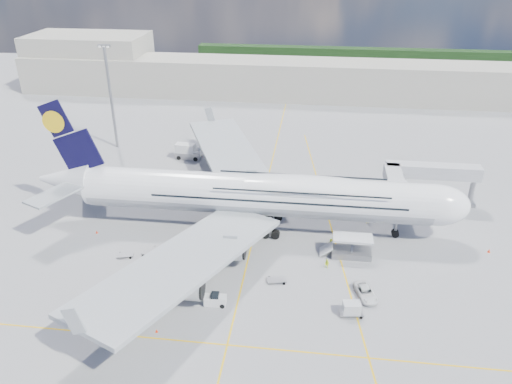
# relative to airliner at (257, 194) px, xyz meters

# --- Properties ---
(ground) EXTENTS (300.00, 300.00, 0.00)m
(ground) POSITION_rel_airliner_xyz_m (-0.26, -10.00, -6.87)
(ground) COLOR gray
(ground) RESTS_ON ground
(taxi_line_main) EXTENTS (0.25, 220.00, 0.01)m
(taxi_line_main) POSITION_rel_airliner_xyz_m (-0.26, -10.00, -6.86)
(taxi_line_main) COLOR #EAB40C
(taxi_line_main) RESTS_ON ground
(taxi_line_cross) EXTENTS (120.00, 0.25, 0.01)m
(taxi_line_cross) POSITION_rel_airliner_xyz_m (-0.26, -30.00, -6.86)
(taxi_line_cross) COLOR #EAB40C
(taxi_line_cross) RESTS_ON ground
(taxi_line_diag) EXTENTS (14.16, 99.06, 0.01)m
(taxi_line_diag) POSITION_rel_airliner_xyz_m (13.74, -0.00, -6.86)
(taxi_line_diag) COLOR #EAB40C
(taxi_line_diag) RESTS_ON ground
(airliner) EXTENTS (77.26, 79.15, 23.71)m
(airliner) POSITION_rel_airliner_xyz_m (0.00, 0.00, 0.00)
(airliner) COLOR white
(airliner) RESTS_ON ground
(jet_bridge) EXTENTS (18.80, 12.10, 8.50)m
(jet_bridge) POSITION_rel_airliner_xyz_m (29.55, 10.94, -0.02)
(jet_bridge) COLOR #B7B7BC
(jet_bridge) RESTS_ON ground
(cargo_loader) EXTENTS (8.53, 3.20, 3.67)m
(cargo_loader) POSITION_rel_airliner_xyz_m (16.56, -7.11, -5.62)
(cargo_loader) COLOR silver
(cargo_loader) RESTS_ON ground
(light_mast) EXTENTS (3.00, 0.70, 25.50)m
(light_mast) POSITION_rel_airliner_xyz_m (-40.26, 35.00, 6.34)
(light_mast) COLOR gray
(light_mast) RESTS_ON ground
(terminal) EXTENTS (180.00, 16.00, 12.00)m
(terminal) POSITION_rel_airliner_xyz_m (-0.26, 85.00, -0.87)
(terminal) COLOR #B2AD9E
(terminal) RESTS_ON ground
(hangar) EXTENTS (40.00, 22.00, 18.00)m
(hangar) POSITION_rel_airliner_xyz_m (-70.26, 90.00, 2.13)
(hangar) COLOR #B2AD9E
(hangar) RESTS_ON ground
(tree_line) EXTENTS (160.00, 6.00, 8.00)m
(tree_line) POSITION_rel_airliner_xyz_m (39.74, 130.00, -2.87)
(tree_line) COLOR #193814
(tree_line) RESTS_ON ground
(dolly_row_a) EXTENTS (2.91, 2.07, 0.38)m
(dolly_row_a) POSITION_rel_airliner_xyz_m (-15.57, -9.45, -6.57)
(dolly_row_a) COLOR gray
(dolly_row_a) RESTS_ON ground
(dolly_row_b) EXTENTS (3.03, 2.16, 0.40)m
(dolly_row_b) POSITION_rel_airliner_xyz_m (-20.77, -12.08, -6.56)
(dolly_row_b) COLOR gray
(dolly_row_b) RESTS_ON ground
(dolly_row_c) EXTENTS (3.00, 1.79, 0.42)m
(dolly_row_c) POSITION_rel_airliner_xyz_m (-15.45, -13.15, -6.54)
(dolly_row_c) COLOR gray
(dolly_row_c) RESTS_ON ground
(dolly_back) EXTENTS (3.72, 2.66, 0.49)m
(dolly_back) POSITION_rel_airliner_xyz_m (-16.37, -11.19, -6.49)
(dolly_back) COLOR gray
(dolly_back) RESTS_ON ground
(dolly_nose_far) EXTENTS (3.53, 2.19, 2.11)m
(dolly_nose_far) POSITION_rel_airliner_xyz_m (16.08, -22.05, -5.73)
(dolly_nose_far) COLOR gray
(dolly_nose_far) RESTS_ON ground
(dolly_nose_near) EXTENTS (3.25, 2.26, 0.43)m
(dolly_nose_near) POSITION_rel_airliner_xyz_m (4.97, -15.76, -6.53)
(dolly_nose_near) COLOR gray
(dolly_nose_near) RESTS_ON ground
(baggage_tug) EXTENTS (3.22, 1.62, 1.97)m
(baggage_tug) POSITION_rel_airliner_xyz_m (-3.38, -22.29, -6.00)
(baggage_tug) COLOR silver
(baggage_tug) RESTS_ON ground
(catering_truck_inner) EXTENTS (6.14, 3.34, 3.47)m
(catering_truck_inner) POSITION_rel_airliner_xyz_m (-7.08, 18.41, -5.23)
(catering_truck_inner) COLOR gray
(catering_truck_inner) RESTS_ON ground
(catering_truck_outer) EXTENTS (6.45, 2.69, 3.80)m
(catering_truck_outer) POSITION_rel_airliner_xyz_m (-20.36, 29.66, -5.10)
(catering_truck_outer) COLOR gray
(catering_truck_outer) RESTS_ON ground
(service_van) EXTENTS (3.79, 5.73, 1.46)m
(service_van) POSITION_rel_airliner_xyz_m (18.36, -17.70, -6.14)
(service_van) COLOR silver
(service_van) RESTS_ON ground
(crew_nose) EXTENTS (0.83, 0.72, 1.91)m
(crew_nose) POSITION_rel_airliner_xyz_m (20.26, 4.13, -5.91)
(crew_nose) COLOR #E1F219
(crew_nose) RESTS_ON ground
(crew_loader) EXTENTS (1.02, 0.95, 1.66)m
(crew_loader) POSITION_rel_airliner_xyz_m (12.67, -11.24, -6.04)
(crew_loader) COLOR #E5FC1A
(crew_loader) RESTS_ON ground
(crew_wing) EXTENTS (0.66, 1.17, 1.88)m
(crew_wing) POSITION_rel_airliner_xyz_m (-7.24, -11.90, -5.93)
(crew_wing) COLOR #B5F519
(crew_wing) RESTS_ON ground
(crew_van) EXTENTS (1.03, 1.03, 1.81)m
(crew_van) POSITION_rel_airliner_xyz_m (13.36, -5.15, -5.96)
(crew_van) COLOR #E2FE1A
(crew_van) RESTS_ON ground
(crew_tug) EXTENTS (1.28, 0.81, 1.89)m
(crew_tug) POSITION_rel_airliner_xyz_m (-7.02, -13.39, -5.92)
(crew_tug) COLOR #B2FF1A
(crew_tug) RESTS_ON ground
(cone_nose) EXTENTS (0.50, 0.50, 0.64)m
(cone_nose) POSITION_rel_airliner_xyz_m (39.96, -3.17, -6.56)
(cone_nose) COLOR #FF340D
(cone_nose) RESTS_ON ground
(cone_wing_left_inner) EXTENTS (0.48, 0.48, 0.61)m
(cone_wing_left_inner) POSITION_rel_airliner_xyz_m (-7.03, 16.36, -6.57)
(cone_wing_left_inner) COLOR #FF340D
(cone_wing_left_inner) RESTS_ON ground
(cone_wing_left_outer) EXTENTS (0.50, 0.50, 0.64)m
(cone_wing_left_outer) POSITION_rel_airliner_xyz_m (-17.41, 30.77, -6.56)
(cone_wing_left_outer) COLOR #FF340D
(cone_wing_left_outer) RESTS_ON ground
(cone_wing_right_inner) EXTENTS (0.39, 0.39, 0.50)m
(cone_wing_right_inner) POSITION_rel_airliner_xyz_m (-12.39, -20.10, -6.63)
(cone_wing_right_inner) COLOR #FF340D
(cone_wing_right_inner) RESTS_ON ground
(cone_wing_right_outer) EXTENTS (0.38, 0.38, 0.49)m
(cone_wing_right_outer) POSITION_rel_airliner_xyz_m (-10.16, -28.82, -6.63)
(cone_wing_right_outer) COLOR #FF340D
(cone_wing_right_outer) RESTS_ON ground
(cone_tail) EXTENTS (0.43, 0.43, 0.54)m
(cone_tail) POSITION_rel_airliner_xyz_m (-28.50, -5.60, -6.61)
(cone_tail) COLOR #FF340D
(cone_tail) RESTS_ON ground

